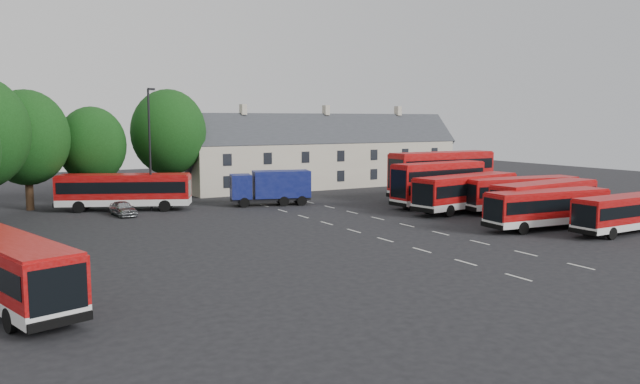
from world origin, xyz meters
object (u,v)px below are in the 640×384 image
(bus_west, at_px, (7,266))
(lamppost, at_px, (150,146))
(bus_dd_south, at_px, (438,181))
(box_truck, at_px, (272,186))
(bus_row_a, at_px, (627,211))
(silver_car, at_px, (123,208))

(bus_west, distance_m, lamppost, 29.71)
(bus_dd_south, relative_size, box_truck, 1.31)
(bus_row_a, relative_size, lamppost, 0.89)
(silver_car, height_order, lamppost, lamppost)
(box_truck, bearing_deg, silver_car, -165.20)
(bus_west, xyz_separation_m, lamppost, (13.30, 26.26, 4.04))
(bus_west, bearing_deg, silver_car, -37.92)
(bus_west, relative_size, box_truck, 1.42)
(bus_dd_south, bearing_deg, lamppost, 151.94)
(bus_row_a, height_order, box_truck, box_truck)
(bus_dd_south, bearing_deg, box_truck, 142.15)
(box_truck, height_order, lamppost, lamppost)
(bus_row_a, height_order, bus_dd_south, bus_dd_south)
(bus_row_a, bearing_deg, bus_west, 175.72)
(bus_west, bearing_deg, bus_dd_south, -82.67)
(bus_row_a, distance_m, bus_west, 40.58)
(bus_dd_south, height_order, box_truck, bus_dd_south)
(bus_dd_south, height_order, silver_car, bus_dd_south)
(bus_dd_south, xyz_separation_m, lamppost, (-24.76, 10.54, 3.53))
(bus_dd_south, bearing_deg, bus_west, -162.56)
(box_truck, bearing_deg, bus_row_a, -43.41)
(box_truck, xyz_separation_m, silver_car, (-14.14, 0.22, -1.23))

